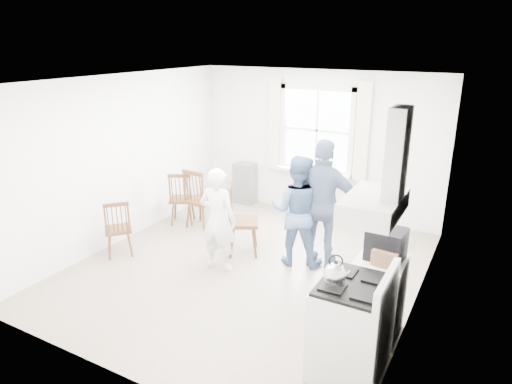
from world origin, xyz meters
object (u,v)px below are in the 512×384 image
at_px(windsor_chair_b, 197,193).
at_px(person_left, 218,220).
at_px(windsor_chair_a, 181,193).
at_px(stereo_stack, 386,244).
at_px(person_mid, 297,211).
at_px(gas_stove, 352,327).
at_px(low_cabinet, 378,297).
at_px(person_right, 323,205).
at_px(windsor_chair_c, 118,223).

xyz_separation_m(windsor_chair_b, person_left, (1.09, -1.00, 0.09)).
height_order(windsor_chair_a, person_left, person_left).
bearing_deg(stereo_stack, person_mid, 143.84).
height_order(gas_stove, low_cabinet, gas_stove).
height_order(stereo_stack, windsor_chair_b, stereo_stack).
height_order(stereo_stack, person_right, person_right).
height_order(gas_stove, windsor_chair_a, gas_stove).
height_order(low_cabinet, person_right, person_right).
height_order(person_left, person_right, person_right).
bearing_deg(person_left, windsor_chair_b, -47.33).
xyz_separation_m(low_cabinet, stereo_stack, (0.03, 0.05, 0.62)).
relative_size(windsor_chair_a, person_mid, 0.59).
bearing_deg(windsor_chair_b, gas_stove, -32.60).
xyz_separation_m(low_cabinet, windsor_chair_c, (-3.81, 0.02, 0.09)).
xyz_separation_m(gas_stove, windsor_chair_b, (-3.35, 2.14, 0.16)).
bearing_deg(person_right, person_mid, 10.62).
distance_m(gas_stove, person_right, 2.22).
height_order(gas_stove, windsor_chair_b, gas_stove).
bearing_deg(windsor_chair_c, windsor_chair_a, 88.33).
bearing_deg(gas_stove, windsor_chair_b, 147.40).
relative_size(windsor_chair_a, person_right, 0.52).
bearing_deg(gas_stove, low_cabinet, 84.32).
distance_m(windsor_chair_b, person_mid, 2.00).
bearing_deg(person_left, gas_stove, 148.48).
distance_m(gas_stove, windsor_chair_a, 4.28).
bearing_deg(windsor_chair_a, low_cabinet, -21.21).
xyz_separation_m(low_cabinet, person_right, (-1.11, 1.22, 0.47)).
relative_size(person_mid, person_right, 0.87).
xyz_separation_m(windsor_chair_a, person_mid, (2.32, -0.34, 0.22)).
distance_m(low_cabinet, person_left, 2.39).
bearing_deg(stereo_stack, windsor_chair_b, 157.96).
xyz_separation_m(low_cabinet, windsor_chair_b, (-3.42, 1.44, 0.19)).
bearing_deg(person_mid, windsor_chair_a, -20.54).
distance_m(windsor_chair_b, windsor_chair_c, 1.47).
xyz_separation_m(person_left, person_right, (1.22, 0.78, 0.18)).
bearing_deg(person_mid, stereo_stack, 131.54).
height_order(windsor_chair_a, windsor_chair_b, windsor_chair_b).
bearing_deg(windsor_chair_c, windsor_chair_b, 74.60).
xyz_separation_m(gas_stove, windsor_chair_a, (-3.70, 2.16, 0.09)).
relative_size(low_cabinet, person_mid, 0.56).
distance_m(stereo_stack, windsor_chair_c, 3.87).
height_order(gas_stove, person_mid, person_mid).
xyz_separation_m(stereo_stack, windsor_chair_c, (-3.84, -0.02, -0.53)).
xyz_separation_m(stereo_stack, person_left, (-2.36, 0.39, -0.33)).
relative_size(windsor_chair_a, person_left, 0.64).
height_order(stereo_stack, windsor_chair_a, stereo_stack).
xyz_separation_m(windsor_chair_c, person_left, (1.48, 0.42, 0.20)).
xyz_separation_m(low_cabinet, person_mid, (-1.45, 1.13, 0.35)).
distance_m(low_cabinet, windsor_chair_a, 4.04).
bearing_deg(low_cabinet, windsor_chair_c, 179.64).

